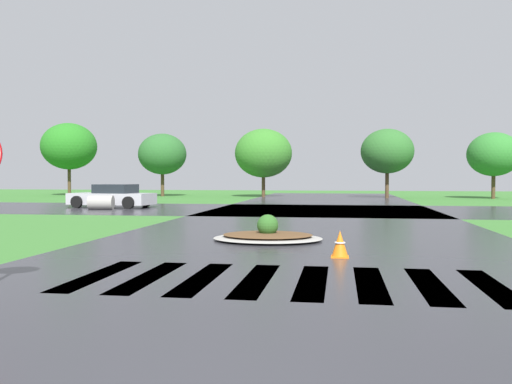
# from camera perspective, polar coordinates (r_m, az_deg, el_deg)

# --- Properties ---
(asphalt_roadway) EXTENTS (10.96, 80.00, 0.01)m
(asphalt_roadway) POSITION_cam_1_polar(r_m,az_deg,el_deg) (13.21, 4.96, -5.60)
(asphalt_roadway) COLOR #2B2B30
(asphalt_roadway) RESTS_ON ground
(asphalt_cross_road) EXTENTS (90.00, 9.86, 0.01)m
(asphalt_cross_road) POSITION_cam_1_polar(r_m,az_deg,el_deg) (26.85, 6.92, -1.90)
(asphalt_cross_road) COLOR #2B2B30
(asphalt_cross_road) RESTS_ON ground
(crosswalk_stripes) EXTENTS (6.75, 2.93, 0.01)m
(crosswalk_stripes) POSITION_cam_1_polar(r_m,az_deg,el_deg) (8.80, 2.98, -9.28)
(crosswalk_stripes) COLOR white
(crosswalk_stripes) RESTS_ON ground
(median_island) EXTENTS (2.86, 2.31, 0.68)m
(median_island) POSITION_cam_1_polar(r_m,az_deg,el_deg) (14.15, 1.23, -4.59)
(median_island) COLOR #9E9B93
(median_island) RESTS_ON ground
(car_silver_hatch) EXTENTS (4.60, 2.51, 1.24)m
(car_silver_hatch) POSITION_cam_1_polar(r_m,az_deg,el_deg) (29.92, -14.84, -0.48)
(car_silver_hatch) COLOR #B7B7BF
(car_silver_hatch) RESTS_ON ground
(drainage_pipe_stack) EXTENTS (1.31, 0.86, 0.70)m
(drainage_pipe_stack) POSITION_cam_1_polar(r_m,az_deg,el_deg) (28.37, -15.98, -1.06)
(drainage_pipe_stack) COLOR #9E9B93
(drainage_pipe_stack) RESTS_ON ground
(traffic_cone) EXTENTS (0.36, 0.36, 0.56)m
(traffic_cone) POSITION_cam_1_polar(r_m,az_deg,el_deg) (11.34, 8.82, -5.49)
(traffic_cone) COLOR orange
(traffic_cone) RESTS_ON ground
(background_treeline) EXTENTS (38.67, 6.01, 6.26)m
(background_treeline) POSITION_cam_1_polar(r_m,az_deg,el_deg) (43.88, -1.82, 4.31)
(background_treeline) COLOR #4C3823
(background_treeline) RESTS_ON ground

